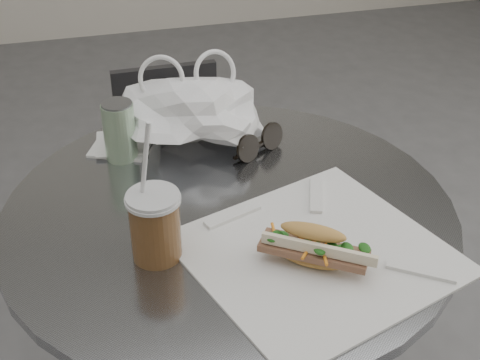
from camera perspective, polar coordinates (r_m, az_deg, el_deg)
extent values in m
cylinder|color=slate|center=(1.37, -0.83, -15.07)|extent=(0.08, 0.08, 0.71)
cylinder|color=slate|center=(1.12, -0.97, -2.83)|extent=(0.76, 0.76, 0.02)
cylinder|color=#303033|center=(2.03, -4.50, -9.81)|extent=(0.32, 0.32, 0.02)
cylinder|color=#303033|center=(1.90, -4.77, -5.36)|extent=(0.06, 0.06, 0.42)
cylinder|color=#303033|center=(1.77, -5.08, -0.04)|extent=(0.36, 0.36, 0.02)
cube|color=#303033|center=(1.85, -6.31, 6.15)|extent=(0.28, 0.03, 0.24)
cube|color=white|center=(1.03, 6.57, -6.27)|extent=(0.46, 0.44, 0.00)
ellipsoid|color=gold|center=(1.00, 6.26, -6.71)|extent=(0.20, 0.17, 0.02)
cube|color=brown|center=(0.99, 6.32, -6.00)|extent=(0.16, 0.13, 0.01)
ellipsoid|color=gold|center=(0.98, 6.25, -4.70)|extent=(0.20, 0.17, 0.04)
cylinder|color=brown|center=(1.00, -7.24, -4.14)|extent=(0.08, 0.08, 0.10)
cylinder|color=silver|center=(0.97, -7.46, -1.53)|extent=(0.08, 0.08, 0.01)
cylinder|color=white|center=(0.95, -8.20, 0.48)|extent=(0.03, 0.05, 0.19)
cylinder|color=black|center=(1.23, 0.68, 2.68)|extent=(0.05, 0.04, 0.05)
cylinder|color=black|center=(1.27, 2.75, 3.74)|extent=(0.05, 0.04, 0.05)
cube|color=black|center=(1.26, 1.72, 2.97)|extent=(0.02, 0.01, 0.01)
cube|color=white|center=(1.31, -10.01, 3.00)|extent=(0.14, 0.14, 0.01)
cube|color=white|center=(1.31, -10.03, 3.15)|extent=(0.11, 0.11, 0.00)
cylinder|color=#63A05D|center=(1.25, -10.24, 4.09)|extent=(0.06, 0.06, 0.11)
cylinder|color=slate|center=(1.22, -10.50, 6.40)|extent=(0.06, 0.06, 0.00)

